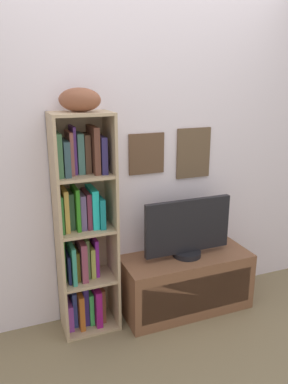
# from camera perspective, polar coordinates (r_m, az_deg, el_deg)

# --- Properties ---
(back_wall) EXTENTS (4.80, 0.08, 2.41)m
(back_wall) POSITION_cam_1_polar(r_m,az_deg,el_deg) (2.87, -0.69, 4.73)
(back_wall) COLOR silver
(back_wall) RESTS_ON ground
(bookshelf) EXTENTS (0.41, 0.30, 1.60)m
(bookshelf) POSITION_cam_1_polar(r_m,az_deg,el_deg) (2.73, -9.23, -5.58)
(bookshelf) COLOR tan
(bookshelf) RESTS_ON ground
(football) EXTENTS (0.32, 0.27, 0.15)m
(football) POSITION_cam_1_polar(r_m,az_deg,el_deg) (2.50, -9.69, 13.55)
(football) COLOR brown
(football) RESTS_ON bookshelf
(tv_stand) EXTENTS (1.02, 0.42, 0.47)m
(tv_stand) POSITION_cam_1_polar(r_m,az_deg,el_deg) (3.14, 6.35, -13.36)
(tv_stand) COLOR brown
(tv_stand) RESTS_ON ground
(television) EXTENTS (0.70, 0.22, 0.46)m
(television) POSITION_cam_1_polar(r_m,az_deg,el_deg) (2.93, 6.63, -5.57)
(television) COLOR black
(television) RESTS_ON tv_stand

